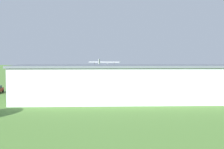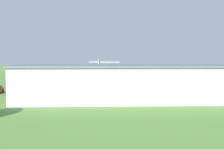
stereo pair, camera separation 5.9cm
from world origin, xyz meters
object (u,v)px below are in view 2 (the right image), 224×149
(person_crossing_taxiway, at_px, (192,87))
(person_watching_takeoff, at_px, (217,89))
(biplane, at_px, (103,66))
(hangar, at_px, (131,83))
(car_white, at_px, (28,89))
(person_walking_on_apron, at_px, (187,87))

(person_crossing_taxiway, height_order, person_watching_takeoff, person_crossing_taxiway)
(biplane, height_order, person_watching_takeoff, biplane)
(hangar, distance_m, person_crossing_taxiway, 22.07)
(car_white, bearing_deg, hangar, 148.89)
(person_watching_takeoff, bearing_deg, person_crossing_taxiway, -39.59)
(biplane, height_order, person_walking_on_apron, biplane)
(hangar, relative_size, person_watching_takeoff, 26.11)
(biplane, bearing_deg, person_crossing_taxiway, 161.66)
(person_crossing_taxiway, xyz_separation_m, person_watching_takeoff, (-4.31, 3.57, -0.10))
(car_white, xyz_separation_m, person_crossing_taxiway, (-35.74, -3.65, 0.04))
(car_white, bearing_deg, person_crossing_taxiway, -174.17)
(person_crossing_taxiway, bearing_deg, hangar, 48.49)
(person_walking_on_apron, bearing_deg, hangar, 51.91)
(person_crossing_taxiway, bearing_deg, person_watching_takeoff, 140.41)
(car_white, distance_m, person_crossing_taxiway, 35.93)
(car_white, bearing_deg, biplane, -146.83)
(biplane, relative_size, person_watching_takeoff, 5.28)
(person_walking_on_apron, distance_m, person_watching_takeoff, 6.92)
(car_white, xyz_separation_m, person_walking_on_apron, (-34.90, -4.70, 0.05))
(biplane, bearing_deg, car_white, 33.17)
(biplane, bearing_deg, person_walking_on_apron, 163.76)
(person_crossing_taxiway, height_order, person_walking_on_apron, person_walking_on_apron)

